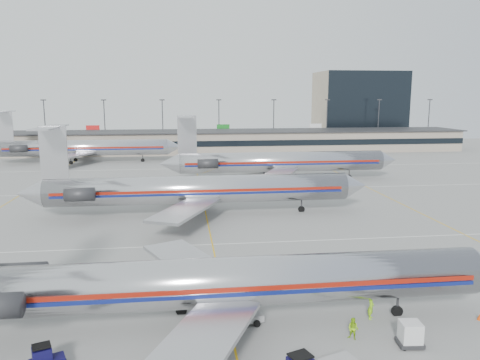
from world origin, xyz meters
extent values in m
plane|color=gray|center=(0.00, 0.00, 0.00)|extent=(260.00, 260.00, 0.00)
cube|color=silver|center=(0.00, 10.00, 0.01)|extent=(160.00, 0.15, 0.02)
cube|color=gray|center=(0.00, 98.00, 3.00)|extent=(160.00, 16.00, 6.00)
cube|color=black|center=(0.00, 89.90, 3.20)|extent=(160.00, 0.20, 1.60)
cube|color=#2D2D30|center=(0.00, 98.00, 6.10)|extent=(162.00, 17.00, 0.30)
cylinder|color=#38383D|center=(-45.00, 112.00, 7.50)|extent=(0.30, 0.30, 15.00)
cube|color=#2D2D30|center=(-45.00, 112.00, 15.10)|extent=(1.60, 0.40, 0.35)
cylinder|color=#38383D|center=(-27.00, 112.00, 7.50)|extent=(0.30, 0.30, 15.00)
cube|color=#2D2D30|center=(-27.00, 112.00, 15.10)|extent=(1.60, 0.40, 0.35)
cylinder|color=#38383D|center=(-9.00, 112.00, 7.50)|extent=(0.30, 0.30, 15.00)
cube|color=#2D2D30|center=(-9.00, 112.00, 15.10)|extent=(1.60, 0.40, 0.35)
cylinder|color=#38383D|center=(9.00, 112.00, 7.50)|extent=(0.30, 0.30, 15.00)
cube|color=#2D2D30|center=(9.00, 112.00, 15.10)|extent=(1.60, 0.40, 0.35)
cylinder|color=#38383D|center=(27.00, 112.00, 7.50)|extent=(0.30, 0.30, 15.00)
cube|color=#2D2D30|center=(27.00, 112.00, 15.10)|extent=(1.60, 0.40, 0.35)
cylinder|color=#38383D|center=(45.00, 112.00, 7.50)|extent=(0.30, 0.30, 15.00)
cube|color=#2D2D30|center=(45.00, 112.00, 15.10)|extent=(1.60, 0.40, 0.35)
cylinder|color=#38383D|center=(63.00, 112.00, 7.50)|extent=(0.30, 0.30, 15.00)
cube|color=#2D2D30|center=(63.00, 112.00, 15.10)|extent=(1.60, 0.40, 0.35)
cylinder|color=#38383D|center=(81.00, 112.00, 7.50)|extent=(0.30, 0.30, 15.00)
cube|color=#2D2D30|center=(81.00, 112.00, 15.10)|extent=(1.60, 0.40, 0.35)
cube|color=tan|center=(62.00, 128.00, 12.50)|extent=(30.00, 20.00, 25.00)
cylinder|color=silver|center=(-0.61, -8.76, 3.30)|extent=(37.76, 3.49, 3.49)
cube|color=maroon|center=(-0.61, -10.52, 3.45)|extent=(35.87, 0.05, 0.33)
cube|color=navy|center=(-0.61, -10.52, 3.07)|extent=(35.87, 0.05, 0.26)
cube|color=#B4B4B9|center=(-2.49, -2.15, 2.36)|extent=(8.78, 12.80, 0.30)
cube|color=#B4B4B9|center=(-2.49, -15.37, 2.36)|extent=(8.78, 12.80, 0.30)
cylinder|color=#2D2D30|center=(-14.77, -6.07, 3.59)|extent=(3.40, 1.60, 1.60)
cylinder|color=#2D2D30|center=(12.61, -8.76, 0.78)|extent=(0.19, 0.19, 1.56)
cylinder|color=#2D2D30|center=(-3.44, -11.03, 0.78)|extent=(0.19, 0.19, 1.56)
cylinder|color=#2D2D30|center=(-3.44, -6.49, 0.78)|extent=(0.19, 0.19, 1.56)
cylinder|color=black|center=(12.61, -8.76, 0.33)|extent=(0.85, 0.28, 0.85)
cylinder|color=silver|center=(-0.77, 23.34, 3.59)|extent=(40.99, 3.79, 3.79)
cone|color=silver|center=(21.37, 23.34, 3.59)|extent=(3.28, 3.79, 3.79)
cone|color=#B4B4B9|center=(-23.11, 23.34, 3.59)|extent=(3.69, 3.79, 3.79)
cube|color=maroon|center=(-0.77, 21.43, 3.74)|extent=(38.94, 0.05, 0.36)
cube|color=navy|center=(-0.77, 21.43, 3.33)|extent=(38.94, 0.05, 0.29)
cube|color=#B4B4B9|center=(-2.82, 30.51, 2.56)|extent=(9.53, 13.89, 0.33)
cube|color=#B4B4B9|center=(-2.82, 16.17, 2.56)|extent=(9.53, 13.89, 0.33)
cube|color=#B4B4B9|center=(-19.73, 23.34, 8.97)|extent=(3.48, 0.26, 6.97)
cube|color=#B4B4B9|center=(-20.03, 23.34, 12.25)|extent=(2.46, 10.76, 0.18)
cylinder|color=#2D2D30|center=(-16.14, 26.26, 3.89)|extent=(3.69, 1.74, 1.74)
cylinder|color=#2D2D30|center=(-16.14, 20.42, 3.89)|extent=(3.69, 1.74, 1.74)
cylinder|color=#2D2D30|center=(13.58, 23.34, 0.85)|extent=(0.20, 0.20, 1.69)
cylinder|color=#2D2D30|center=(-3.84, 20.88, 0.85)|extent=(0.20, 0.20, 1.69)
cylinder|color=#2D2D30|center=(-3.84, 25.80, 0.85)|extent=(0.20, 0.20, 1.69)
cylinder|color=black|center=(13.58, 23.34, 0.36)|extent=(0.92, 0.31, 0.92)
cylinder|color=silver|center=(16.21, 48.48, 3.66)|extent=(39.73, 3.87, 3.87)
cone|color=silver|center=(37.74, 48.48, 3.66)|extent=(3.35, 3.87, 3.87)
cone|color=#B4B4B9|center=(-5.54, 48.48, 3.66)|extent=(3.76, 3.87, 3.87)
cube|color=maroon|center=(16.21, 46.53, 3.82)|extent=(37.74, 0.05, 0.37)
cube|color=navy|center=(16.21, 46.53, 3.40)|extent=(37.74, 0.05, 0.29)
cube|color=#B4B4B9|center=(14.12, 55.79, 2.61)|extent=(9.72, 14.17, 0.33)
cube|color=#B4B4B9|center=(14.12, 41.16, 2.61)|extent=(9.72, 14.17, 0.33)
cube|color=#B4B4B9|center=(-2.09, 48.48, 9.15)|extent=(3.55, 0.26, 7.11)
cube|color=#B4B4B9|center=(-2.40, 48.48, 12.49)|extent=(2.51, 10.98, 0.19)
cylinder|color=#2D2D30|center=(1.57, 51.46, 3.97)|extent=(3.76, 1.78, 1.78)
cylinder|color=#2D2D30|center=(1.57, 45.50, 3.97)|extent=(3.76, 1.78, 1.78)
cylinder|color=#2D2D30|center=(29.80, 48.48, 0.86)|extent=(0.21, 0.21, 1.73)
cylinder|color=#2D2D30|center=(13.07, 45.97, 0.86)|extent=(0.21, 0.21, 1.73)
cylinder|color=#2D2D30|center=(13.07, 50.99, 0.86)|extent=(0.21, 0.21, 1.73)
cylinder|color=black|center=(29.80, 48.48, 0.37)|extent=(0.94, 0.31, 0.94)
cylinder|color=silver|center=(-26.67, 78.94, 3.69)|extent=(40.07, 3.90, 3.90)
cone|color=silver|center=(-4.95, 78.94, 3.69)|extent=(3.37, 3.90, 3.90)
cube|color=maroon|center=(-26.67, 76.97, 3.85)|extent=(38.07, 0.05, 0.37)
cube|color=navy|center=(-26.67, 76.97, 3.43)|extent=(38.07, 0.05, 0.30)
cube|color=#B4B4B9|center=(-28.78, 86.32, 2.64)|extent=(9.81, 14.30, 0.34)
cube|color=#B4B4B9|center=(-28.78, 71.55, 2.64)|extent=(9.81, 14.30, 0.34)
cube|color=#B4B4B9|center=(-45.12, 78.94, 9.23)|extent=(3.59, 0.26, 7.17)
cube|color=#B4B4B9|center=(-45.44, 78.94, 12.60)|extent=(2.53, 11.07, 0.19)
cylinder|color=#2D2D30|center=(-41.43, 81.94, 4.01)|extent=(3.80, 1.79, 1.79)
cylinder|color=#2D2D30|center=(-41.43, 75.93, 4.01)|extent=(3.80, 1.79, 1.79)
cylinder|color=#2D2D30|center=(-12.96, 78.94, 0.87)|extent=(0.21, 0.21, 1.74)
cylinder|color=#2D2D30|center=(-29.83, 76.40, 0.87)|extent=(0.21, 0.21, 1.74)
cylinder|color=#2D2D30|center=(-29.83, 81.47, 0.87)|extent=(0.21, 0.21, 1.74)
cylinder|color=black|center=(-12.96, 78.94, 0.37)|extent=(0.95, 0.32, 0.95)
cube|color=#0B0934|center=(-11.68, -12.91, 1.04)|extent=(1.34, 1.24, 0.81)
cube|color=black|center=(-11.68, -12.91, 1.58)|extent=(1.28, 1.18, 0.07)
cube|color=black|center=(3.22, -16.31, 1.86)|extent=(1.50, 1.38, 0.09)
cube|color=#2D2D30|center=(11.46, -13.03, 0.22)|extent=(1.69, 1.45, 0.26)
cube|color=silver|center=(11.46, -13.03, 1.01)|extent=(1.42, 1.34, 1.31)
cylinder|color=black|center=(12.07, -12.51, 0.11)|extent=(0.21, 0.11, 0.21)
cylinder|color=black|center=(12.07, -13.56, 0.11)|extent=(0.21, 0.11, 0.21)
cylinder|color=black|center=(10.85, -12.51, 0.11)|extent=(0.21, 0.11, 0.21)
cylinder|color=black|center=(10.85, -13.56, 0.11)|extent=(0.21, 0.11, 0.21)
cube|color=gray|center=(0.62, -8.70, 0.45)|extent=(3.75, 1.97, 0.49)
cube|color=#2D2D30|center=(1.21, -8.70, 1.58)|extent=(3.72, 1.59, 1.27)
cylinder|color=black|center=(1.91, -8.16, 0.25)|extent=(0.49, 0.16, 0.49)
cylinder|color=black|center=(1.91, -9.24, 0.25)|extent=(0.49, 0.16, 0.49)
cylinder|color=black|center=(-0.67, -8.16, 0.25)|extent=(0.49, 0.16, 0.49)
cylinder|color=black|center=(-0.67, -9.24, 0.25)|extent=(0.49, 0.16, 0.49)
imported|color=#92E515|center=(10.43, -9.01, 0.91)|extent=(0.71, 0.79, 1.82)
imported|color=#8BC913|center=(8.06, -11.73, 0.76)|extent=(0.93, 0.92, 1.52)
cone|color=#F24608|center=(18.35, -10.20, 0.27)|extent=(0.47, 0.47, 0.54)
camera|label=1|loc=(-3.14, -39.75, 16.17)|focal=35.00mm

